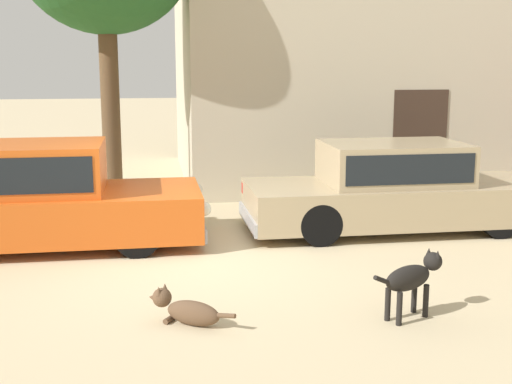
{
  "coord_description": "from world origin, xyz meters",
  "views": [
    {
      "loc": [
        -0.53,
        -8.76,
        2.67
      ],
      "look_at": [
        0.91,
        0.2,
        0.9
      ],
      "focal_mm": 47.72,
      "sensor_mm": 36.0,
      "label": 1
    }
  ],
  "objects_px": {
    "parked_sedan_nearest": "(33,195)",
    "parked_sedan_second": "(394,187)",
    "stray_dog_spotted": "(185,309)",
    "stray_dog_tan": "(413,277)"
  },
  "relations": [
    {
      "from": "parked_sedan_nearest",
      "to": "stray_dog_tan",
      "type": "height_order",
      "value": "parked_sedan_nearest"
    },
    {
      "from": "parked_sedan_nearest",
      "to": "stray_dog_spotted",
      "type": "distance_m",
      "value": 3.92
    },
    {
      "from": "stray_dog_tan",
      "to": "parked_sedan_second",
      "type": "bearing_deg",
      "value": 45.86
    },
    {
      "from": "stray_dog_spotted",
      "to": "parked_sedan_second",
      "type": "bearing_deg",
      "value": -101.98
    },
    {
      "from": "parked_sedan_second",
      "to": "stray_dog_tan",
      "type": "bearing_deg",
      "value": -107.4
    },
    {
      "from": "parked_sedan_nearest",
      "to": "parked_sedan_second",
      "type": "height_order",
      "value": "parked_sedan_nearest"
    },
    {
      "from": "parked_sedan_nearest",
      "to": "parked_sedan_second",
      "type": "xyz_separation_m",
      "value": [
        5.49,
        0.13,
        -0.06
      ]
    },
    {
      "from": "parked_sedan_second",
      "to": "stray_dog_spotted",
      "type": "height_order",
      "value": "parked_sedan_second"
    },
    {
      "from": "stray_dog_spotted",
      "to": "stray_dog_tan",
      "type": "bearing_deg",
      "value": -151.11
    },
    {
      "from": "parked_sedan_nearest",
      "to": "stray_dog_spotted",
      "type": "bearing_deg",
      "value": -59.31
    }
  ]
}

